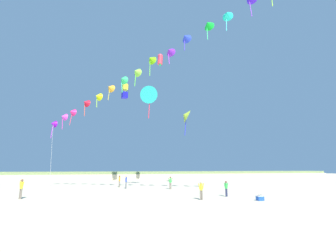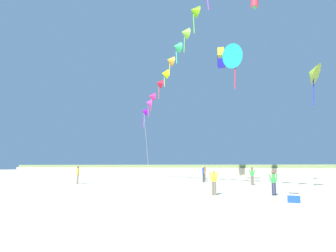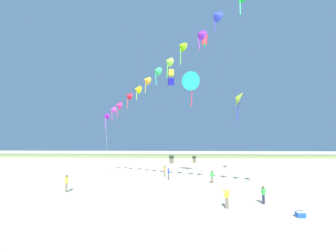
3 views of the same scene
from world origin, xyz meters
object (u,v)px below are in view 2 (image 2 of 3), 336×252
Objects in this scene: person_near_right at (214,180)px; large_kite_high_solo at (235,56)px; person_far_center at (274,181)px; person_far_left at (205,173)px; large_kite_outer_drift at (255,0)px; person_near_left at (252,175)px; person_mid_center at (78,174)px; large_kite_low_lead at (312,73)px; large_kite_mid_trail at (221,58)px; person_far_right at (203,173)px; beach_cooler at (294,198)px.

person_near_right is 20.03m from large_kite_high_solo.
person_far_center is 19.62m from large_kite_high_solo.
person_far_left reaches higher than person_far_center.
large_kite_outer_drift reaches higher than person_far_center.
person_near_right is at bearing -156.31° from person_far_center.
person_near_left is 0.94× the size of person_mid_center.
large_kite_outer_drift reaches higher than large_kite_low_lead.
person_near_left is at bearing -38.00° from person_far_left.
person_mid_center is at bearing -121.73° from large_kite_mid_trail.
person_mid_center is 28.35m from large_kite_outer_drift.
large_kite_outer_drift is (0.32, 16.69, 20.55)m from person_near_right.
person_far_right is 1.17× the size of person_far_center.
person_near_left is 1.03× the size of person_near_right.
person_near_left is 9.72m from person_far_center.
person_near_left is 0.31× the size of large_kite_high_solo.
person_near_left is 1.10× the size of person_far_center.
person_far_right is at bearing -149.29° from large_kite_low_lead.
person_far_left is at bearing -97.41° from large_kite_mid_trail.
large_kite_mid_trail is at bearing 139.84° from large_kite_outer_drift.
person_far_right is at bearing -153.06° from large_kite_high_solo.
person_mid_center is 0.74× the size of large_kite_outer_drift.
person_near_right is 0.91× the size of person_mid_center.
large_kite_mid_trail is at bearing 117.33° from large_kite_high_solo.
person_far_left is 13.87m from large_kite_high_solo.
person_far_right is 17.45m from large_kite_low_lead.
large_kite_high_solo is 2.23× the size of large_kite_outer_drift.
person_near_right reaches higher than beach_cooler.
person_far_left is 0.33× the size of large_kite_low_lead.
person_far_right is at bearing -73.93° from person_far_left.
large_kite_low_lead is 11.12m from large_kite_outer_drift.
person_near_right is 0.59× the size of large_kite_mid_trail.
person_mid_center is (-15.38, 4.93, 0.09)m from person_near_right.
large_kite_low_lead is (21.44, 14.93, 11.48)m from person_mid_center.
person_far_center is 25.81m from large_kite_outer_drift.
large_kite_high_solo is at bearing -140.23° from large_kite_outer_drift.
person_near_left is 0.97× the size of person_far_left.
person_near_right is 3.62m from person_far_center.
person_mid_center is 1.03× the size of person_far_left.
person_near_left reaches higher than person_near_right.
person_far_left is at bearing 142.00° from person_near_left.
beach_cooler is (9.84, -14.97, -0.80)m from person_far_right.
large_kite_low_lead is at bearing -7.59° from large_kite_mid_trail.
person_far_right is 0.74× the size of large_kite_outer_drift.
person_far_center is at bearing -78.89° from large_kite_outer_drift.
large_kite_mid_trail reaches higher than person_mid_center.
large_kite_mid_trail reaches higher than person_far_right.
person_far_center is 0.63× the size of large_kite_outer_drift.
person_near_right is 27.09m from large_kite_mid_trail.
person_far_left reaches higher than person_near_right.
beach_cooler is at bearing -76.97° from large_kite_outer_drift.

